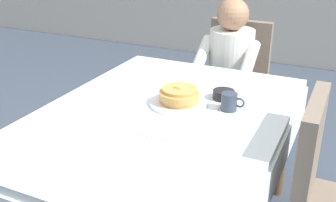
% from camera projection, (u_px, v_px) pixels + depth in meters
% --- Properties ---
extents(dining_table_main, '(1.12, 1.52, 0.74)m').
position_uv_depth(dining_table_main, '(162.00, 130.00, 1.94)').
color(dining_table_main, silver).
rests_on(dining_table_main, ground).
extents(chair_diner, '(0.44, 0.45, 0.93)m').
position_uv_depth(chair_diner, '(234.00, 78.00, 2.95)').
color(chair_diner, '#7A6B5B').
rests_on(chair_diner, ground).
extents(diner_person, '(0.40, 0.43, 1.12)m').
position_uv_depth(diner_person, '(229.00, 66.00, 2.76)').
color(diner_person, silver).
rests_on(diner_person, ground).
extents(chair_right_side, '(0.45, 0.44, 0.93)m').
position_uv_depth(chair_right_side, '(329.00, 193.00, 1.68)').
color(chair_right_side, '#7A6B5B').
rests_on(chair_right_side, ground).
extents(plate_breakfast, '(0.28, 0.28, 0.02)m').
position_uv_depth(plate_breakfast, '(178.00, 103.00, 1.98)').
color(plate_breakfast, white).
rests_on(plate_breakfast, dining_table_main).
extents(breakfast_stack, '(0.19, 0.19, 0.08)m').
position_uv_depth(breakfast_stack, '(179.00, 95.00, 1.96)').
color(breakfast_stack, tan).
rests_on(breakfast_stack, plate_breakfast).
extents(cup_coffee, '(0.11, 0.08, 0.08)m').
position_uv_depth(cup_coffee, '(230.00, 102.00, 1.91)').
color(cup_coffee, '#333D4C').
rests_on(cup_coffee, dining_table_main).
extents(bowl_butter, '(0.11, 0.11, 0.04)m').
position_uv_depth(bowl_butter, '(224.00, 95.00, 2.05)').
color(bowl_butter, black).
rests_on(bowl_butter, dining_table_main).
extents(fork_left_of_plate, '(0.02, 0.18, 0.00)m').
position_uv_depth(fork_left_of_plate, '(142.00, 99.00, 2.04)').
color(fork_left_of_plate, silver).
rests_on(fork_left_of_plate, dining_table_main).
extents(knife_right_of_plate, '(0.02, 0.20, 0.00)m').
position_uv_depth(knife_right_of_plate, '(214.00, 113.00, 1.89)').
color(knife_right_of_plate, silver).
rests_on(knife_right_of_plate, dining_table_main).
extents(spoon_near_edge, '(0.15, 0.02, 0.00)m').
position_uv_depth(spoon_near_edge, '(151.00, 136.00, 1.68)').
color(spoon_near_edge, silver).
rests_on(spoon_near_edge, dining_table_main).
extents(napkin_folded, '(0.18, 0.13, 0.01)m').
position_uv_depth(napkin_folded, '(111.00, 104.00, 1.99)').
color(napkin_folded, white).
rests_on(napkin_folded, dining_table_main).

